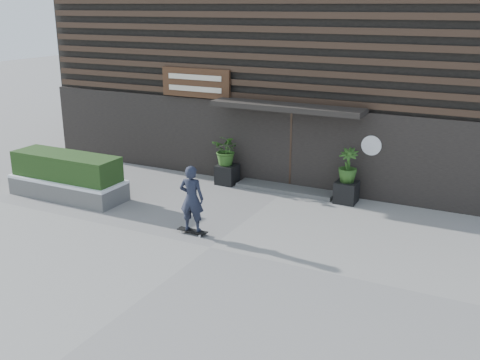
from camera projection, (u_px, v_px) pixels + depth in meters
The scene contains 11 objects.
ground at pixel (210, 247), 12.84m from camera, with size 80.00×80.00×0.00m, color gray.
entrance_step at pixel (286, 189), 16.74m from camera, with size 3.00×0.80×0.12m, color #4C4C4A.
planter_pot_left at pixel (227, 174), 17.32m from camera, with size 0.60×0.60×0.60m, color black.
bamboo_left at pixel (227, 150), 17.08m from camera, with size 0.86×0.75×0.96m, color #2D591E.
planter_pot_right at pixel (346, 192), 15.68m from camera, with size 0.60×0.60×0.60m, color black.
bamboo_right at pixel (348, 165), 15.45m from camera, with size 0.54×0.54×0.96m, color #2D591E.
raised_bed at pixel (68, 188), 16.15m from camera, with size 3.50×1.20×0.50m, color #525250.
snow_layer at pixel (68, 179), 16.06m from camera, with size 3.50×1.20×0.08m, color white.
hedge at pixel (66, 166), 15.94m from camera, with size 3.30×1.00×0.70m, color #1D3915.
building at pixel (345, 43), 20.12m from camera, with size 18.00×11.00×8.00m.
skateboarder at pixel (192, 199), 13.32m from camera, with size 0.78×0.50×1.73m.
Camera 1 is at (5.92, -10.21, 5.35)m, focal length 41.80 mm.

